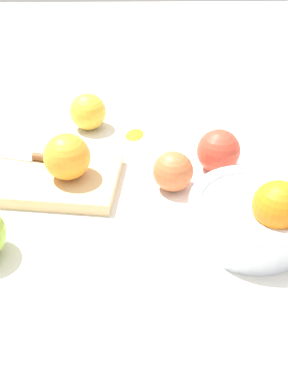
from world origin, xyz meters
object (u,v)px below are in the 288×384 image
object	(u,v)px
apple_front_right	(88,112)
apple_front_left	(218,151)
cutting_board	(50,178)
bowl	(255,214)
knife	(28,157)
apple_mid_left	(173,171)
orange_on_board	(67,157)

from	to	relation	value
apple_front_right	apple_front_left	distance (m)	0.29
cutting_board	bowl	bearing A→B (deg)	156.68
knife	apple_mid_left	size ratio (longest dim) A/B	2.25
cutting_board	apple_front_right	xyz separation A→B (m)	(-0.05, -0.20, 0.03)
bowl	apple_front_right	size ratio (longest dim) A/B	2.52
bowl	apple_front_right	distance (m)	0.43
orange_on_board	apple_mid_left	world-z (taller)	orange_on_board
orange_on_board	knife	size ratio (longest dim) A/B	0.51
knife	apple_front_left	world-z (taller)	apple_front_left
apple_front_right	apple_front_left	world-z (taller)	apple_front_left
orange_on_board	apple_front_left	size ratio (longest dim) A/B	1.01
apple_front_left	apple_front_right	bearing A→B (deg)	-33.06
cutting_board	knife	world-z (taller)	knife
apple_front_right	apple_mid_left	size ratio (longest dim) A/B	1.09
knife	apple_front_left	xyz separation A→B (m)	(-0.34, 0.01, 0.01)
cutting_board	apple_mid_left	distance (m)	0.21
cutting_board	apple_front_right	bearing A→B (deg)	-104.45
bowl	cutting_board	bearing A→B (deg)	-23.32
orange_on_board	apple_front_right	world-z (taller)	orange_on_board
knife	apple_mid_left	xyz separation A→B (m)	(-0.26, 0.06, 0.01)
knife	apple_front_right	distance (m)	0.18
orange_on_board	knife	xyz separation A→B (m)	(0.08, -0.06, -0.03)
orange_on_board	knife	world-z (taller)	orange_on_board
apple_front_right	apple_front_left	size ratio (longest dim) A/B	0.97
orange_on_board	apple_mid_left	xyz separation A→B (m)	(-0.18, 0.01, -0.03)
cutting_board	apple_front_right	size ratio (longest dim) A/B	3.13
bowl	apple_mid_left	xyz separation A→B (m)	(0.11, -0.12, -0.01)
cutting_board	apple_front_right	world-z (taller)	apple_front_right
orange_on_board	apple_front_right	size ratio (longest dim) A/B	1.04
apple_front_right	knife	bearing A→B (deg)	57.89
bowl	cutting_board	world-z (taller)	bowl
apple_front_left	apple_mid_left	bearing A→B (deg)	33.72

